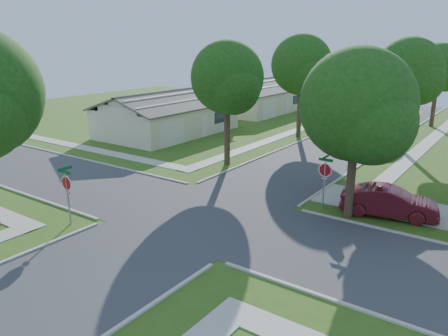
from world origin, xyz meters
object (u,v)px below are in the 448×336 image
tree_w_mid (302,67)px  house_nw_far (257,100)px  tree_e_mid (409,74)px  house_nw_near (168,118)px  car_curb_east (365,134)px  tree_e_far (439,70)px  car_curb_west (366,113)px  stop_sign_ne (325,172)px  tree_e_near (358,97)px  tree_ne_corner (358,110)px  car_driveway (389,202)px  tree_w_far (350,71)px  stop_sign_sw (67,186)px  tree_w_near (228,81)px

tree_w_mid → house_nw_far: bearing=135.9°
tree_e_mid → house_nw_far: tree_e_mid is taller
house_nw_near → car_curb_east: bearing=24.1°
tree_e_far → car_curb_west: size_ratio=1.75×
car_curb_east → house_nw_near: bearing=-159.6°
stop_sign_ne → house_nw_far: size_ratio=0.22×
house_nw_near → car_curb_west: size_ratio=2.72×
tree_e_mid → car_curb_west: (-7.23, 13.35, -5.53)m
house_nw_far → tree_e_near: bearing=-47.9°
tree_ne_corner → car_driveway: tree_ne_corner is taller
tree_e_far → tree_w_far: tree_e_far is taller
stop_sign_sw → house_nw_near: 22.71m
house_nw_near → house_nw_far: same height
tree_w_far → car_driveway: tree_w_far is taller
tree_w_far → car_curb_west: size_ratio=1.61×
tree_w_near → car_driveway: 14.12m
stop_sign_sw → tree_e_mid: tree_e_mid is taller
stop_sign_ne → car_driveway: size_ratio=0.62×
stop_sign_sw → car_driveway: 16.30m
tree_e_mid → car_curb_east: tree_e_mid is taller
tree_e_mid → tree_w_mid: 9.40m
tree_w_mid → house_nw_far: size_ratio=0.70×
tree_w_near → house_nw_far: 26.05m
stop_sign_ne → tree_w_far: bearing=107.7°
car_curb_east → tree_ne_corner: bearing=-78.0°
tree_w_near → car_curb_west: (2.17, 25.35, -5.39)m
tree_e_near → tree_w_near: tree_w_near is taller
tree_e_far → house_nw_far: size_ratio=0.64×
tree_w_far → house_nw_far: tree_w_far is taller
stop_sign_ne → car_driveway: 3.57m
tree_w_near → house_nw_far: size_ratio=0.66×
tree_w_mid → tree_e_mid: bearing=-0.0°
tree_w_far → house_nw_near: bearing=-120.8°
tree_e_far → tree_w_far: (-9.40, -0.00, -0.47)m
stop_sign_ne → car_curb_east: (-3.50, 17.97, -1.39)m
tree_w_far → house_nw_near: (-11.34, -19.01, -3.99)m
tree_e_near → house_nw_near: 21.98m
stop_sign_ne → tree_e_near: (0.05, 4.31, 3.61)m
tree_e_mid → house_nw_near: (-20.75, -6.01, -4.74)m
tree_w_near → stop_sign_ne: bearing=-24.7°
tree_e_mid → tree_ne_corner: bearing=-84.6°
stop_sign_ne → tree_w_far: (-9.35, 29.31, 3.48)m
car_curb_east → tree_w_far: bearing=113.7°
tree_e_mid → tree_e_far: 13.00m
tree_w_mid → tree_w_far: size_ratio=1.19×
tree_e_mid → tree_w_mid: tree_w_mid is taller
tree_e_mid → tree_w_mid: size_ratio=0.96×
tree_e_mid → car_curb_west: tree_e_mid is taller
tree_e_far → house_nw_near: size_ratio=0.64×
house_nw_near → house_nw_far: (0.00, 17.00, 0.00)m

